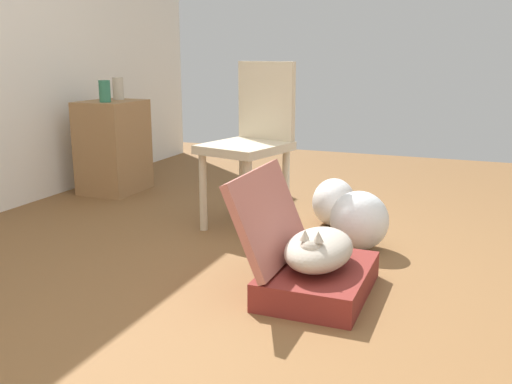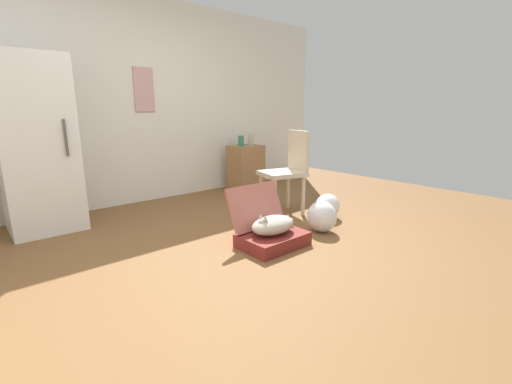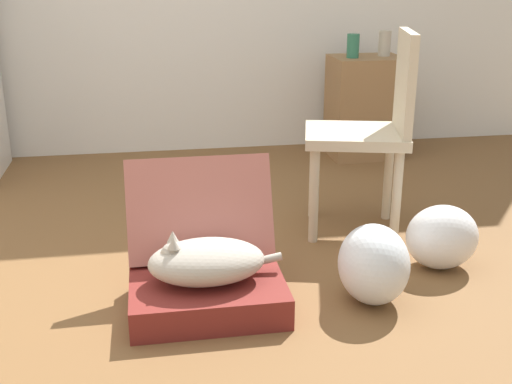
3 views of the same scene
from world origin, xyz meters
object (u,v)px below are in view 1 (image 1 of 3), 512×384
plastic_bag_clear (334,202)px  chair (253,138)px  vase_tall (105,91)px  vase_short (118,89)px  side_table (113,147)px  suitcase_base (318,280)px  plastic_bag_white (359,220)px  cat (319,249)px

plastic_bag_clear → chair: chair is taller
vase_tall → vase_short: vase_short is taller
plastic_bag_clear → side_table: side_table is taller
suitcase_base → vase_short: bearing=54.6°
plastic_bag_white → vase_tall: size_ratio=2.05×
plastic_bag_white → chair: bearing=72.8°
side_table → vase_short: (0.12, 0.01, 0.42)m
suitcase_base → chair: size_ratio=0.60×
suitcase_base → plastic_bag_clear: size_ratio=1.85×
side_table → chair: size_ratio=0.70×
plastic_bag_clear → suitcase_base: bearing=-169.4°
suitcase_base → vase_short: 2.50m
suitcase_base → vase_tall: bearing=58.7°
cat → plastic_bag_white: size_ratio=1.64×
plastic_bag_clear → chair: size_ratio=0.32×
plastic_bag_white → side_table: (0.63, 1.98, 0.18)m
vase_short → chair: size_ratio=0.17×
plastic_bag_white → cat: bearing=176.2°
plastic_bag_clear → vase_short: vase_short is taller
vase_short → suitcase_base: bearing=-125.4°
cat → chair: bearing=37.1°
suitcase_base → plastic_bag_white: 0.65m
plastic_bag_white → vase_short: size_ratio=1.92×
chair → plastic_bag_white: bearing=-3.0°
chair → suitcase_base: bearing=-38.5°
side_table → vase_short: size_ratio=4.13×
vase_short → chair: 1.42m
side_table → vase_short: 0.44m
cat → plastic_bag_clear: cat is taller
cat → chair: (0.86, 0.65, 0.33)m
vase_tall → side_table: bearing=18.4°
cat → vase_tall: vase_tall is taller
plastic_bag_white → vase_tall: vase_tall is taller
plastic_bag_white → plastic_bag_clear: 0.46m
plastic_bag_clear → side_table: size_ratio=0.46×
suitcase_base → cat: 0.14m
side_table → vase_short: bearing=5.7°
side_table → cat: bearing=-123.4°
cat → side_table: size_ratio=0.76×
suitcase_base → chair: (0.86, 0.65, 0.47)m
plastic_bag_clear → vase_tall: (0.12, 1.71, 0.61)m
chair → vase_short: bearing=172.0°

